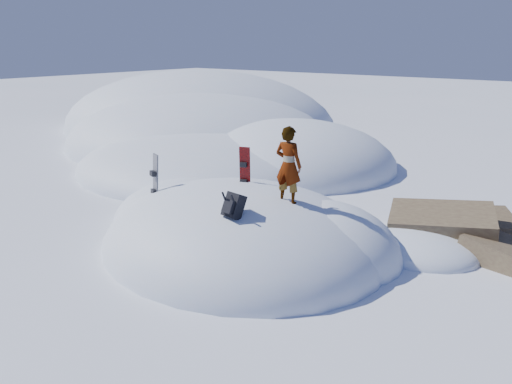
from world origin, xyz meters
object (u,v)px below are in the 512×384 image
Objects in this scene: snowboard_red at (245,175)px; snowboard_dark at (155,185)px; person at (288,166)px; backpack at (233,206)px.

snowboard_red is 0.90× the size of snowboard_dark.
snowboard_dark is 3.72m from person.
snowboard_red is 2.36× the size of backpack.
snowboard_dark is (-2.04, -1.04, -0.35)m from snowboard_red.
backpack is at bearing -77.82° from snowboard_red.
person is at bearing -34.67° from snowboard_red.
person reaches higher than snowboard_red.
snowboard_dark is at bearing 7.78° from person.
snowboard_dark is 3.23m from backpack.
snowboard_red is 2.32m from snowboard_dark.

